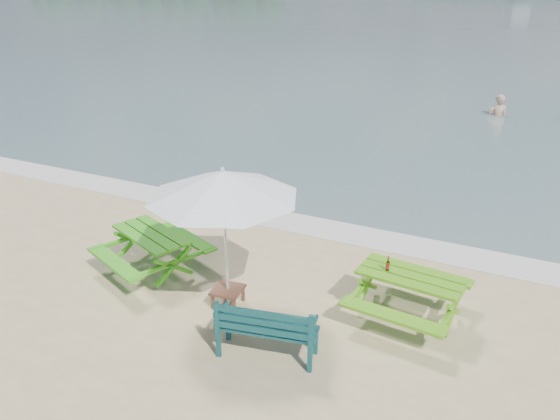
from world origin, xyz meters
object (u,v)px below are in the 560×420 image
at_px(beer_bottle, 388,266).
at_px(swimmer, 497,120).
at_px(park_bench, 267,339).
at_px(patio_umbrella, 223,184).
at_px(picnic_table_left, 153,253).
at_px(side_table, 228,296).
at_px(picnic_table_right, 409,296).

relative_size(beer_bottle, swimmer, 0.12).
relative_size(park_bench, patio_umbrella, 0.57).
distance_m(picnic_table_left, beer_bottle, 4.05).
bearing_deg(beer_bottle, side_table, -158.96).
height_order(side_table, patio_umbrella, patio_umbrella).
bearing_deg(patio_umbrella, park_bench, -36.60).
bearing_deg(picnic_table_left, picnic_table_right, 6.95).
bearing_deg(picnic_table_right, beer_bottle, -174.60).
bearing_deg(beer_bottle, patio_umbrella, -158.96).
height_order(beer_bottle, swimmer, beer_bottle).
height_order(picnic_table_right, park_bench, park_bench).
bearing_deg(side_table, park_bench, -36.60).
bearing_deg(side_table, picnic_table_right, 19.09).
bearing_deg(picnic_table_left, beer_bottle, 7.09).
distance_m(picnic_table_left, park_bench, 3.08).
distance_m(patio_umbrella, beer_bottle, 2.71).
xyz_separation_m(picnic_table_left, picnic_table_right, (4.34, 0.53, 0.00)).
xyz_separation_m(side_table, beer_bottle, (2.26, 0.87, 0.65)).
height_order(picnic_table_right, beer_bottle, beer_bottle).
relative_size(picnic_table_left, side_table, 4.29).
xyz_separation_m(side_table, swimmer, (2.53, 15.17, -0.33)).
relative_size(patio_umbrella, beer_bottle, 10.70).
relative_size(picnic_table_left, picnic_table_right, 1.16).
distance_m(picnic_table_left, picnic_table_right, 4.37).
height_order(park_bench, patio_umbrella, patio_umbrella).
bearing_deg(beer_bottle, swimmer, 88.93).
bearing_deg(picnic_table_left, side_table, -12.24).
distance_m(park_bench, side_table, 1.39).
bearing_deg(picnic_table_right, picnic_table_left, -173.05).
bearing_deg(park_bench, picnic_table_left, 157.08).
xyz_separation_m(picnic_table_right, side_table, (-2.61, -0.90, -0.20)).
distance_m(park_bench, patio_umbrella, 2.25).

